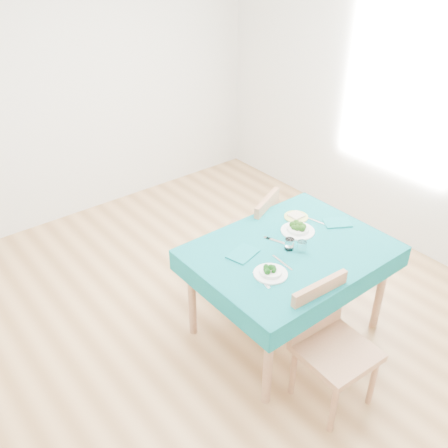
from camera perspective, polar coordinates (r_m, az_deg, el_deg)
room_shell at (r=3.38m, az=0.00°, el=7.19°), size 4.02×4.52×2.73m
table at (r=3.77m, az=7.24°, el=-7.55°), size 1.37×1.04×0.76m
chair_near at (r=3.22m, az=13.01°, el=-12.51°), size 0.47×0.51×1.10m
chair_far at (r=4.21m, az=2.49°, el=-0.47°), size 0.55×0.57×1.02m
bowl_near at (r=3.27m, az=5.36°, el=-5.29°), size 0.23×0.23×0.07m
bowl_far at (r=3.72m, az=8.46°, el=-0.37°), size 0.25×0.25×0.08m
fork_near at (r=3.23m, az=4.39°, el=-6.49°), size 0.05×0.17×0.00m
knife_near at (r=3.40m, az=6.69°, el=-4.40°), size 0.03×0.21×0.00m
fork_far at (r=3.60m, az=6.22°, el=-2.01°), size 0.09×0.19×0.00m
knife_far at (r=3.86m, az=11.06°, el=0.10°), size 0.07×0.23×0.00m
napkin_near at (r=3.45m, az=2.18°, el=-3.42°), size 0.24×0.20×0.01m
napkin_far at (r=3.89m, az=12.82°, el=0.14°), size 0.24×0.22×0.01m
tumbler_center at (r=3.51m, az=7.48°, el=-2.30°), size 0.07×0.07×0.08m
tumbler_side at (r=3.49m, az=8.87°, el=-2.61°), size 0.07×0.07×0.09m
side_plate at (r=3.91m, az=8.24°, el=0.82°), size 0.19×0.19×0.01m
bread_slice at (r=3.90m, az=8.25°, el=0.98°), size 0.10×0.10×0.02m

